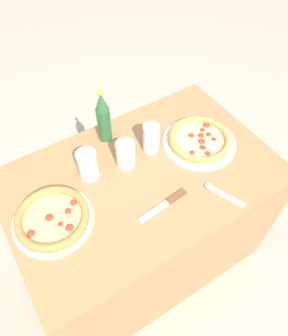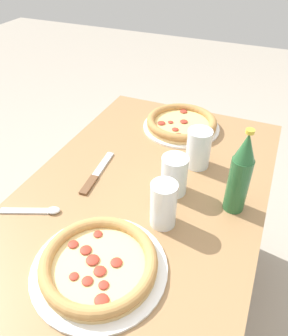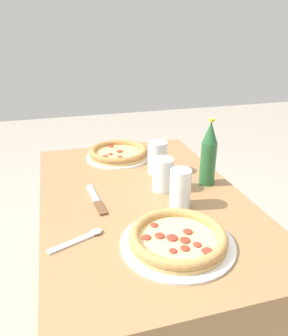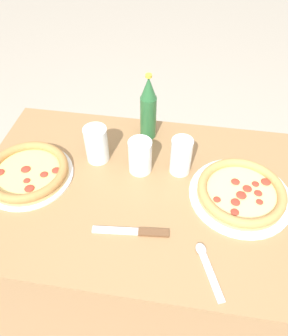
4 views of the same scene
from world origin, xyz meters
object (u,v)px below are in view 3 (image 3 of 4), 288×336
object	(u,v)px
pizza_salami	(178,238)
pizza_veggie	(118,153)
glass_iced_tea	(163,176)
glass_water	(180,189)
glass_red_wine	(157,158)
spoon	(83,237)
knife	(96,200)
beer_bottle	(209,154)

from	to	relation	value
pizza_salami	pizza_veggie	bearing A→B (deg)	-178.06
pizza_veggie	glass_iced_tea	bearing A→B (deg)	14.22
glass_water	glass_red_wine	bearing A→B (deg)	177.23
pizza_salami	spoon	world-z (taller)	pizza_salami
knife	spoon	size ratio (longest dim) A/B	1.35
pizza_veggie	spoon	world-z (taller)	pizza_veggie
glass_water	knife	xyz separation A→B (m)	(-0.11, -0.27, -0.06)
pizza_veggie	beer_bottle	size ratio (longest dim) A/B	1.15
pizza_salami	glass_red_wine	distance (m)	0.50
pizza_veggie	beer_bottle	xyz separation A→B (m)	(0.37, 0.27, 0.10)
glass_water	pizza_veggie	bearing A→B (deg)	-167.76
glass_water	glass_iced_tea	xyz separation A→B (m)	(-0.13, -0.02, -0.01)
pizza_salami	glass_water	world-z (taller)	glass_water
beer_bottle	glass_water	bearing A→B (deg)	-50.99
glass_red_wine	glass_iced_tea	distance (m)	0.16
pizza_veggie	spoon	distance (m)	0.64
glass_red_wine	beer_bottle	bearing A→B (deg)	44.18
pizza_salami	glass_iced_tea	world-z (taller)	glass_iced_tea
pizza_veggie	glass_iced_tea	world-z (taller)	glass_iced_tea
pizza_salami	glass_iced_tea	distance (m)	0.34
pizza_salami	glass_iced_tea	size ratio (longest dim) A/B	2.63
pizza_salami	spoon	bearing A→B (deg)	-111.51
pizza_salami	glass_red_wine	xyz separation A→B (m)	(-0.49, 0.10, 0.04)
glass_water	glass_iced_tea	distance (m)	0.14
glass_iced_tea	knife	world-z (taller)	glass_iced_tea
glass_red_wine	pizza_salami	bearing A→B (deg)	-11.39
pizza_salami	spoon	distance (m)	0.27
glass_red_wine	pizza_veggie	bearing A→B (deg)	-149.73
glass_red_wine	beer_bottle	xyz separation A→B (m)	(0.16, 0.15, 0.06)
pizza_salami	beer_bottle	xyz separation A→B (m)	(-0.33, 0.25, 0.10)
beer_bottle	spoon	distance (m)	0.57
pizza_veggie	glass_water	bearing A→B (deg)	12.24
glass_iced_tea	beer_bottle	world-z (taller)	beer_bottle
glass_red_wine	knife	world-z (taller)	glass_red_wine
pizza_salami	beer_bottle	size ratio (longest dim) A/B	1.25
glass_water	knife	size ratio (longest dim) A/B	0.60
glass_iced_tea	beer_bottle	size ratio (longest dim) A/B	0.47
pizza_salami	knife	world-z (taller)	pizza_salami
glass_water	spoon	distance (m)	0.36
knife	pizza_veggie	bearing A→B (deg)	157.66
pizza_salami	beer_bottle	bearing A→B (deg)	143.16
glass_iced_tea	glass_water	bearing A→B (deg)	6.68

